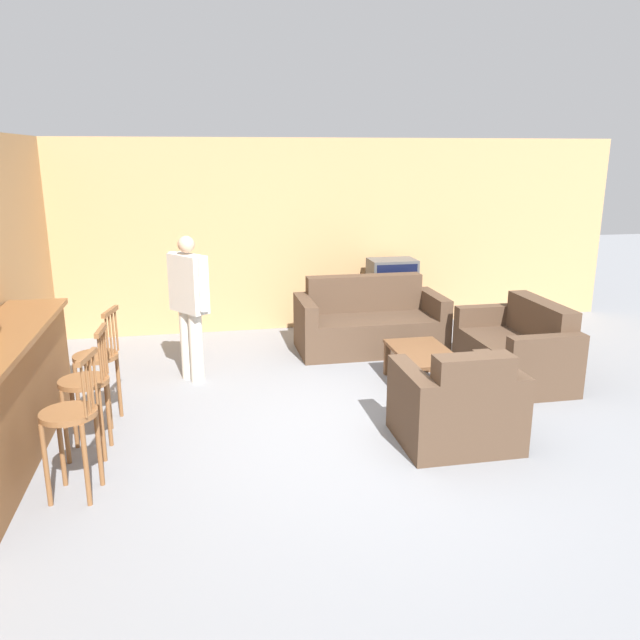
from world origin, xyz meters
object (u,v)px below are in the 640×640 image
bar_chair_near (72,423)px  armchair_near (457,408)px  tv_unit (391,311)px  tv (392,276)px  loveseat_right (517,350)px  person_by_window (189,301)px  bar_chair_mid (87,390)px  coffee_table (423,356)px  bar_chair_far (98,364)px  couch_far (369,324)px

bar_chair_near → armchair_near: (3.02, 0.26, -0.24)m
tv_unit → tv: 0.50m
bar_chair_near → loveseat_right: size_ratio=0.75×
bar_chair_near → person_by_window: size_ratio=0.68×
bar_chair_mid → coffee_table: bar_chair_mid is taller
bar_chair_far → armchair_near: (3.02, -1.03, -0.24)m
armchair_near → person_by_window: person_by_window is taller
tv → tv_unit: bearing=90.0°
loveseat_right → tv: (-0.77, 2.12, 0.45)m
armchair_near → tv: 3.56m
bar_chair_far → loveseat_right: size_ratio=0.75×
armchair_near → tv_unit: bearing=81.5°
armchair_near → person_by_window: size_ratio=0.61×
tv_unit → tv: size_ratio=1.65×
bar_chair_mid → coffee_table: 3.33m
bar_chair_far → tv_unit: size_ratio=1.03×
armchair_near → tv_unit: size_ratio=0.92×
bar_chair_mid → tv: (3.54, 3.10, 0.20)m
bar_chair_far → person_by_window: bearing=49.9°
coffee_table → person_by_window: person_by_window is taller
bar_chair_mid → loveseat_right: bar_chair_mid is taller
armchair_near → tv: bearing=81.5°
armchair_near → loveseat_right: (1.30, 1.38, -0.01)m
bar_chair_far → loveseat_right: 4.33m
bar_chair_near → person_by_window: 2.43m
bar_chair_near → bar_chair_mid: bearing=90.0°
bar_chair_mid → tv_unit: bar_chair_mid is taller
tv_unit → armchair_near: bearing=-98.5°
couch_far → tv_unit: bearing=55.8°
coffee_table → tv: size_ratio=1.56×
tv_unit → loveseat_right: bearing=-70.0°
bar_chair_mid → person_by_window: bearing=63.1°
bar_chair_far → loveseat_right: bar_chair_far is taller
couch_far → armchair_near: (0.01, -2.71, 0.00)m
bar_chair_mid → couch_far: size_ratio=0.59×
bar_chair_mid → tv: bar_chair_mid is taller
bar_chair_far → armchair_near: size_ratio=1.12×
bar_chair_mid → coffee_table: size_ratio=1.09×
bar_chair_near → tv: 5.16m
armchair_near → coffee_table: (0.18, 1.29, 0.02)m
bar_chair_far → tv_unit: bearing=34.9°
tv_unit → person_by_window: person_by_window is taller
loveseat_right → tv: bearing=110.1°
loveseat_right → bar_chair_far: bearing=-175.4°
couch_far → tv_unit: size_ratio=1.73×
bar_chair_near → bar_chair_far: (-0.00, 1.29, 0.00)m
person_by_window → coffee_table: bearing=-16.6°
tv_unit → person_by_window: 3.16m
bar_chair_near → armchair_near: bearing=4.9°
coffee_table → person_by_window: bearing=163.4°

